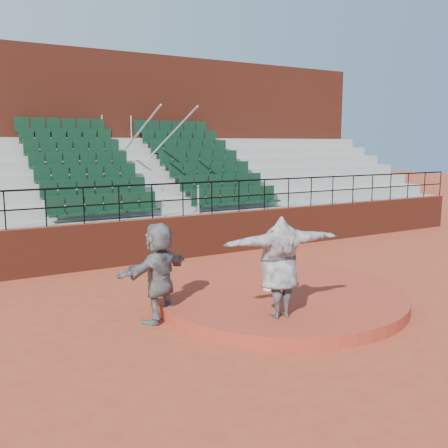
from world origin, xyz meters
The scene contains 9 objects.
ground centered at (0.00, 0.00, 0.00)m, with size 90.00×90.00×0.00m, color #9A3A22.
pitchers_mound centered at (0.00, 0.00, 0.12)m, with size 5.50×5.50×0.25m, color #9D3423.
pitching_rubber centered at (0.00, 0.15, 0.27)m, with size 0.60×0.15×0.03m, color white.
boundary_wall centered at (0.00, 5.00, 0.65)m, with size 24.00×0.30×1.30m, color maroon.
wall_railing centered at (0.00, 5.00, 2.03)m, with size 24.04×0.05×1.03m.
seating_deck centered at (0.00, 8.65, 1.44)m, with size 24.00×5.97×4.63m.
press_box_facade centered at (0.00, 12.60, 3.55)m, with size 24.00×3.00×7.10m, color maroon.
pitcher centered at (-1.03, -1.36, 1.21)m, with size 2.36×0.64×1.92m, color black.
fielder centered at (-2.79, 0.20, 0.99)m, with size 1.83×0.58×1.98m, color black.
Camera 1 is at (-6.44, -8.67, 3.49)m, focal length 40.00 mm.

